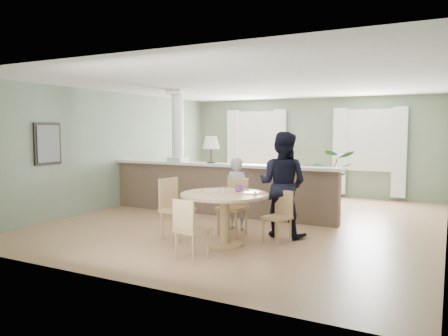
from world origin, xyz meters
The scene contains 12 objects.
ground centered at (0.00, 0.00, 0.00)m, with size 8.00×8.00×0.00m, color tan.
room_shell centered at (-0.03, 0.63, 1.81)m, with size 7.02×8.02×2.71m.
pony_wall centered at (-0.99, 0.20, 0.71)m, with size 5.32×0.38×2.70m.
sofa centered at (-1.30, 1.42, 0.41)m, with size 2.80×1.09×0.82m, color #9B8554.
houseplant centered at (1.08, 1.47, 0.70)m, with size 1.26×1.09×1.40m, color #286429.
dining_table centered at (0.40, -1.96, 0.66)m, with size 1.38×1.38×0.94m.
chair_far_boy centered at (0.19, -1.18, 0.54)m, with size 0.47×0.47×0.97m.
chair_far_man centered at (1.08, -1.33, 0.46)m, with size 0.49×0.49×0.84m.
chair_near centered at (0.32, -2.89, 0.48)m, with size 0.45×0.45×0.87m.
chair_side centered at (-0.56, -1.95, 0.56)m, with size 0.52×0.52×1.01m.
child_person centered at (0.10, -0.88, 0.67)m, with size 0.49×0.32×1.33m, color #A0A1A6.
man_person centered at (0.99, -0.95, 0.90)m, with size 0.87×0.68×1.79m, color black.
Camera 1 is at (3.51, -7.95, 1.82)m, focal length 35.00 mm.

